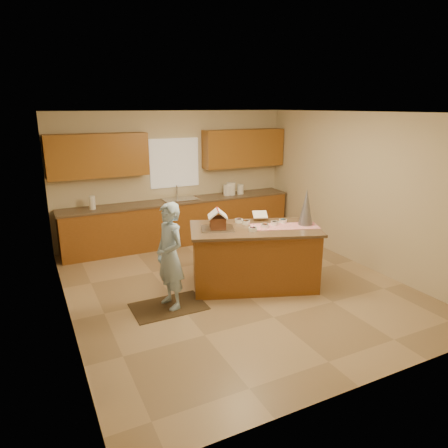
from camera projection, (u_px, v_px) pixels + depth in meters
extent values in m
plane|color=tan|center=(235.00, 286.00, 6.60)|extent=(5.50, 5.50, 0.00)
plane|color=silver|center=(236.00, 112.00, 5.85)|extent=(5.50, 5.50, 0.00)
plane|color=beige|center=(174.00, 177.00, 8.59)|extent=(5.50, 5.50, 0.00)
plane|color=beige|center=(372.00, 265.00, 3.85)|extent=(5.50, 5.50, 0.00)
plane|color=beige|center=(60.00, 225.00, 5.16)|extent=(5.50, 5.50, 0.00)
plane|color=beige|center=(360.00, 190.00, 7.29)|extent=(5.50, 5.50, 0.00)
plane|color=gray|center=(71.00, 251.00, 4.51)|extent=(0.00, 2.50, 2.50)
cube|color=white|center=(174.00, 163.00, 8.48)|extent=(1.05, 0.03, 1.00)
cube|color=brown|center=(181.00, 222.00, 8.58)|extent=(4.80, 0.60, 0.88)
cube|color=brown|center=(180.00, 201.00, 8.46)|extent=(4.85, 0.63, 0.04)
cube|color=#945C1F|center=(98.00, 156.00, 7.62)|extent=(1.85, 0.35, 0.80)
cube|color=#945C1F|center=(244.00, 148.00, 8.94)|extent=(1.85, 0.35, 0.80)
cube|color=silver|center=(180.00, 201.00, 8.46)|extent=(0.70, 0.45, 0.12)
cylinder|color=silver|center=(177.00, 192.00, 8.57)|extent=(0.03, 0.03, 0.28)
cube|color=brown|center=(254.00, 258.00, 6.51)|extent=(2.11, 1.55, 0.93)
cube|color=brown|center=(255.00, 229.00, 6.38)|extent=(2.22, 1.66, 0.04)
cube|color=#B80D24|center=(285.00, 226.00, 6.42)|extent=(1.12, 0.73, 0.01)
cube|color=silver|center=(218.00, 229.00, 6.26)|extent=(0.58, 0.51, 0.03)
cube|color=white|center=(260.00, 215.00, 6.74)|extent=(0.28, 0.25, 0.10)
cone|color=#AAACB6|center=(306.00, 207.00, 6.42)|extent=(0.30, 0.30, 0.58)
cube|color=black|center=(169.00, 306.00, 5.91)|extent=(1.03, 0.67, 0.01)
imported|color=#A0C3E3|center=(170.00, 256.00, 5.72)|extent=(0.46, 0.61, 1.52)
cylinder|color=white|center=(227.00, 190.00, 8.88)|extent=(0.17, 0.17, 0.23)
cylinder|color=white|center=(231.00, 189.00, 8.92)|extent=(0.19, 0.19, 0.27)
cylinder|color=white|center=(240.00, 189.00, 9.03)|extent=(0.15, 0.15, 0.21)
cylinder|color=white|center=(92.00, 203.00, 7.67)|extent=(0.12, 0.12, 0.25)
cube|color=brown|center=(218.00, 222.00, 6.23)|extent=(0.31, 0.32, 0.17)
cube|color=white|center=(213.00, 214.00, 6.19)|extent=(0.25, 0.33, 0.13)
cube|color=white|center=(222.00, 213.00, 6.20)|extent=(0.25, 0.33, 0.13)
cylinder|color=red|center=(218.00, 210.00, 6.18)|extent=(0.12, 0.28, 0.02)
cylinder|color=#8B2E65|center=(239.00, 221.00, 6.63)|extent=(0.13, 0.13, 0.06)
cylinder|color=pink|center=(253.00, 229.00, 6.17)|extent=(0.13, 0.13, 0.06)
cylinder|color=#D05A24|center=(246.00, 222.00, 6.54)|extent=(0.13, 0.13, 0.06)
cylinder|color=teal|center=(283.00, 221.00, 6.61)|extent=(0.13, 0.13, 0.06)
cylinder|color=silver|center=(275.00, 223.00, 6.48)|extent=(0.13, 0.13, 0.06)
cylinder|color=orange|center=(265.00, 226.00, 6.35)|extent=(0.13, 0.13, 0.06)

